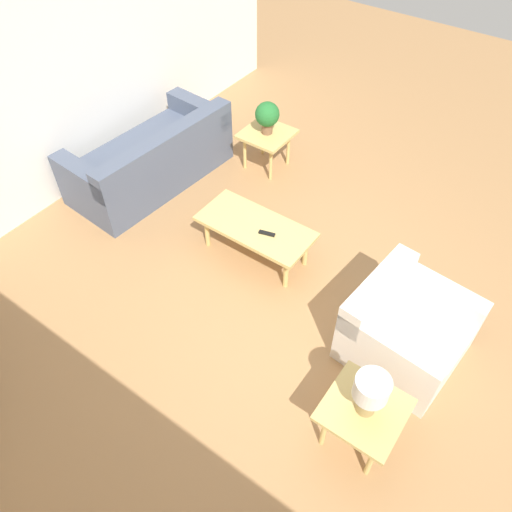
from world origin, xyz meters
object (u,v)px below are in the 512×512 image
Objects in this scene: side_table_plant at (267,137)px; side_table_lamp at (363,413)px; table_lamp at (371,392)px; potted_plant at (267,115)px; sofa at (152,160)px; coffee_table at (255,229)px; armchair at (404,329)px.

side_table_lamp is at bearing 136.02° from side_table_plant.
potted_plant is at bearing -43.98° from table_lamp.
side_table_plant is 1.00× the size of side_table_lamp.
table_lamp is at bearing 136.02° from side_table_plant.
sofa is 1.71× the size of coffee_table.
table_lamp is (-0.08, 0.93, 0.43)m from armchair.
table_lamp reaches higher than sofa.
coffee_table is 1.55m from potted_plant.
potted_plant is (0.00, -0.00, 0.29)m from side_table_plant.
side_table_plant is 1.45× the size of potted_plant.
sofa is at bearing -22.42° from table_lamp.
side_table_plant is at bearing -43.98° from table_lamp.
side_table_plant is (-0.91, -1.02, 0.11)m from sofa.
coffee_table is 2.09m from side_table_lamp.
coffee_table is at bearing -32.77° from table_lamp.
potted_plant reaches higher than armchair.
table_lamp is (-1.75, 1.13, 0.35)m from coffee_table.
coffee_table is (1.67, -0.20, 0.08)m from armchair.
potted_plant reaches higher than table_lamp.
side_table_lamp is (-3.44, 1.42, 0.11)m from sofa.
coffee_table is 3.06× the size of table_lamp.
armchair reaches higher than side_table_lamp.
coffee_table is 2.12m from table_lamp.
potted_plant is at bearing -63.43° from side_table_plant.
coffee_table is at bearing 84.06° from sofa.
side_table_plant is (2.44, -1.51, 0.12)m from armchair.
side_table_plant and side_table_lamp have the same top height.
sofa is 1.37m from side_table_plant.
sofa reaches higher than side_table_lamp.
armchair is 1.03m from table_lamp.
sofa is 3.53× the size of side_table_plant.
side_table_plant is at bearing 116.57° from potted_plant.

